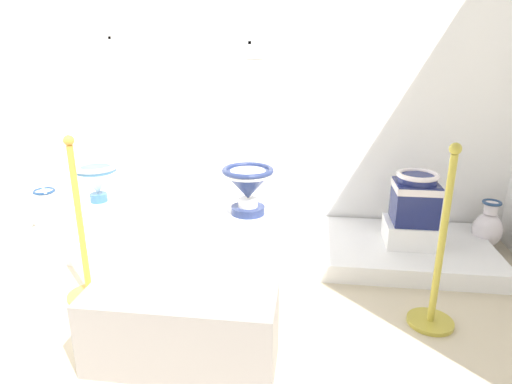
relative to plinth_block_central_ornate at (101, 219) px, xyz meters
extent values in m
cube|color=beige|center=(1.22, -1.26, -0.23)|extent=(6.05, 5.22, 0.02)
cube|color=white|center=(1.22, 0.58, 1.21)|extent=(4.25, 0.06, 2.86)
cube|color=white|center=(1.22, 0.07, -0.15)|extent=(3.60, 0.92, 0.13)
cube|color=white|center=(0.00, 0.00, 0.00)|extent=(0.34, 0.36, 0.18)
cylinder|color=silver|center=(0.00, 0.00, 0.12)|extent=(0.23, 0.23, 0.07)
cylinder|color=teal|center=(0.00, 0.00, 0.19)|extent=(0.13, 0.13, 0.07)
cone|color=silver|center=(0.00, 0.00, 0.33)|extent=(0.32, 0.32, 0.22)
cylinder|color=teal|center=(0.00, 0.00, 0.42)|extent=(0.31, 0.31, 0.03)
torus|color=silver|center=(0.00, 0.00, 0.44)|extent=(0.33, 0.33, 0.04)
cylinder|color=teal|center=(0.00, 0.00, 0.43)|extent=(0.22, 0.22, 0.01)
cube|color=white|center=(1.19, 0.02, 0.01)|extent=(0.37, 0.38, 0.19)
cylinder|color=navy|center=(1.19, 0.02, 0.13)|extent=(0.26, 0.26, 0.06)
cylinder|color=white|center=(1.19, 0.02, 0.19)|extent=(0.15, 0.15, 0.06)
cone|color=navy|center=(1.19, 0.02, 0.33)|extent=(0.38, 0.38, 0.22)
cylinder|color=white|center=(1.19, 0.02, 0.42)|extent=(0.37, 0.37, 0.03)
torus|color=navy|center=(1.19, 0.02, 0.44)|extent=(0.39, 0.39, 0.04)
cylinder|color=white|center=(1.19, 0.02, 0.44)|extent=(0.26, 0.26, 0.01)
cube|color=white|center=(2.41, 0.06, 0.00)|extent=(0.38, 0.34, 0.17)
cube|color=navy|center=(2.41, 0.06, 0.24)|extent=(0.30, 0.30, 0.31)
cube|color=white|center=(2.41, 0.06, 0.36)|extent=(0.31, 0.31, 0.05)
cylinder|color=navy|center=(2.41, 0.06, 0.42)|extent=(0.28, 0.28, 0.06)
torus|color=white|center=(2.41, 0.06, 0.45)|extent=(0.30, 0.30, 0.04)
cube|color=white|center=(0.01, 0.54, 1.34)|extent=(0.14, 0.01, 0.14)
cube|color=slate|center=(-0.03, 0.54, 1.39)|extent=(0.02, 0.01, 0.02)
cube|color=white|center=(1.18, 0.54, 1.30)|extent=(0.14, 0.01, 0.15)
cube|color=#386BAD|center=(1.13, 0.54, 1.35)|extent=(0.02, 0.01, 0.02)
cylinder|color=navy|center=(-0.61, 0.22, -0.20)|extent=(0.14, 0.14, 0.03)
ellipsoid|color=white|center=(-0.61, 0.22, -0.09)|extent=(0.26, 0.26, 0.20)
cylinder|color=white|center=(-0.61, 0.22, 0.08)|extent=(0.14, 0.14, 0.13)
torus|color=navy|center=(-0.61, 0.22, 0.14)|extent=(0.18, 0.18, 0.02)
cylinder|color=navy|center=(3.05, 0.30, -0.20)|extent=(0.12, 0.12, 0.03)
ellipsoid|color=white|center=(3.05, 0.30, -0.05)|extent=(0.22, 0.22, 0.28)
cylinder|color=white|center=(3.05, 0.30, 0.14)|extent=(0.10, 0.10, 0.09)
torus|color=navy|center=(3.05, 0.30, 0.18)|extent=(0.14, 0.14, 0.02)
cylinder|color=gold|center=(0.27, -0.77, -0.21)|extent=(0.28, 0.28, 0.02)
cylinder|color=gold|center=(0.27, -0.77, 0.29)|extent=(0.04, 0.04, 0.97)
sphere|color=gold|center=(0.27, -0.77, 0.81)|extent=(0.06, 0.06, 0.06)
cylinder|color=gold|center=(2.38, -0.78, -0.21)|extent=(0.26, 0.26, 0.02)
cylinder|color=gold|center=(2.38, -0.78, 0.30)|extent=(0.04, 0.04, 0.99)
sphere|color=gold|center=(2.38, -0.78, 0.82)|extent=(0.06, 0.06, 0.06)
cube|color=gray|center=(1.05, -1.29, -0.02)|extent=(0.95, 0.36, 0.40)
camera|label=1|loc=(1.66, -3.07, 1.31)|focal=30.70mm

